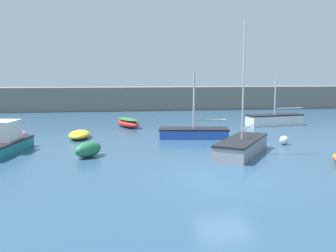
{
  "coord_description": "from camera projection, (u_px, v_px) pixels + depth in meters",
  "views": [
    {
      "loc": [
        -4.76,
        -15.91,
        4.72
      ],
      "look_at": [
        -1.09,
        10.98,
        0.91
      ],
      "focal_mm": 40.0,
      "sensor_mm": 36.0,
      "label": 1
    }
  ],
  "objects": [
    {
      "name": "mooring_buoy_white",
      "position": [
        284.0,
        140.0,
        25.05
      ],
      "size": [
        0.59,
        0.59,
        0.59
      ],
      "primitive_type": "sphere",
      "color": "white",
      "rests_on": "ground_plane"
    },
    {
      "name": "mooring_buoy_pink",
      "position": [
        23.0,
        135.0,
        27.18
      ],
      "size": [
        0.57,
        0.57,
        0.57
      ],
      "primitive_type": "sphere",
      "color": "#EA668C",
      "rests_on": "ground_plane"
    },
    {
      "name": "harbor_breakwater",
      "position": [
        153.0,
        98.0,
        49.21
      ],
      "size": [
        63.49,
        3.8,
        3.0
      ],
      "primitive_type": "cube",
      "color": "slate",
      "rests_on": "ground_plane"
    },
    {
      "name": "rowboat_with_red_cover",
      "position": [
        128.0,
        123.0,
        33.11
      ],
      "size": [
        2.55,
        3.56,
        0.83
      ],
      "rotation": [
        0.0,
        0.0,
        5.15
      ],
      "color": "red",
      "rests_on": "ground_plane"
    },
    {
      "name": "sailboat_twin_hulled",
      "position": [
        194.0,
        133.0,
        27.57
      ],
      "size": [
        5.27,
        2.45,
        4.88
      ],
      "rotation": [
        0.0,
        0.0,
        2.99
      ],
      "color": "#2D56B7",
      "rests_on": "ground_plane"
    },
    {
      "name": "sailboat_tall_mast",
      "position": [
        242.0,
        146.0,
        22.01
      ],
      "size": [
        4.62,
        5.58,
        7.7
      ],
      "rotation": [
        0.0,
        0.0,
        4.11
      ],
      "color": "gray",
      "rests_on": "ground_plane"
    },
    {
      "name": "rowboat_blue_near",
      "position": [
        79.0,
        134.0,
        27.43
      ],
      "size": [
        1.67,
        2.96,
        0.58
      ],
      "rotation": [
        0.0,
        0.0,
        4.65
      ],
      "color": "yellow",
      "rests_on": "ground_plane"
    },
    {
      "name": "ground_plane",
      "position": [
        225.0,
        181.0,
        16.92
      ],
      "size": [
        120.0,
        120.0,
        0.2
      ],
      "primitive_type": "cube",
      "color": "#2D5170"
    },
    {
      "name": "motorboat_grey_hull",
      "position": [
        1.0,
        142.0,
        22.37
      ],
      "size": [
        2.97,
        5.26,
        1.92
      ],
      "rotation": [
        0.0,
        0.0,
        4.51
      ],
      "color": "teal",
      "rests_on": "ground_plane"
    },
    {
      "name": "sailboat_short_mast",
      "position": [
        274.0,
        120.0,
        34.46
      ],
      "size": [
        5.67,
        2.43,
        4.31
      ],
      "rotation": [
        0.0,
        0.0,
        3.3
      ],
      "color": "white",
      "rests_on": "ground_plane"
    },
    {
      "name": "fishing_dinghy_green",
      "position": [
        88.0,
        149.0,
        21.26
      ],
      "size": [
        1.92,
        2.0,
        0.89
      ],
      "rotation": [
        0.0,
        0.0,
        0.85
      ],
      "color": "#287A4C",
      "rests_on": "ground_plane"
    }
  ]
}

